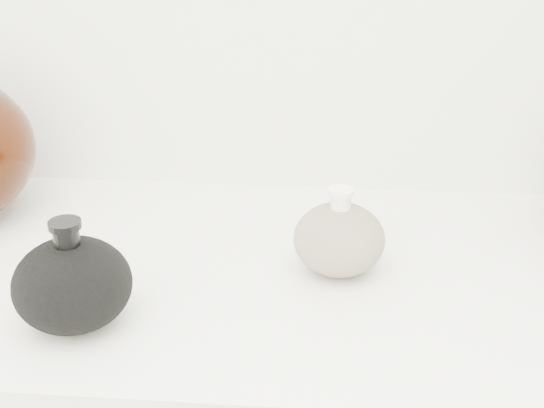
{
  "coord_description": "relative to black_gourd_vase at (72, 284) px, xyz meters",
  "views": [
    {
      "loc": [
        0.07,
        0.15,
        1.36
      ],
      "look_at": [
        0.0,
        0.92,
        1.0
      ],
      "focal_mm": 50.0,
      "sensor_mm": 36.0,
      "label": 1
    }
  ],
  "objects": [
    {
      "name": "black_gourd_vase",
      "position": [
        0.0,
        0.0,
        0.0
      ],
      "size": [
        0.16,
        0.16,
        0.12
      ],
      "color": "black",
      "rests_on": "display_counter"
    },
    {
      "name": "cream_gourd_vase",
      "position": [
        0.28,
        0.14,
        -0.01
      ],
      "size": [
        0.14,
        0.14,
        0.11
      ],
      "color": "beige",
      "rests_on": "display_counter"
    }
  ]
}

